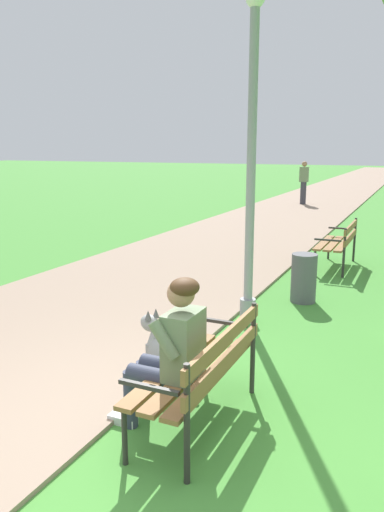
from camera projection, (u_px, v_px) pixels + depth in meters
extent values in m
plane|color=#478E38|center=(115.00, 446.00, 3.74)|extent=(120.00, 120.00, 0.00)
cube|color=gray|center=(338.00, 189.00, 25.88)|extent=(3.82, 60.00, 0.04)
cube|color=olive|center=(172.00, 367.00, 4.03)|extent=(0.14, 1.50, 0.04)
cube|color=olive|center=(192.00, 371.00, 3.96)|extent=(0.14, 1.50, 0.04)
cube|color=olive|center=(213.00, 375.00, 3.89)|extent=(0.14, 1.50, 0.04)
cube|color=olive|center=(225.00, 361.00, 3.81)|extent=(0.04, 1.50, 0.11)
cube|color=olive|center=(226.00, 338.00, 3.78)|extent=(0.04, 1.50, 0.11)
cylinder|color=#2D2B28|center=(203.00, 360.00, 4.70)|extent=(0.04, 0.04, 0.45)
cylinder|color=#2D2B28|center=(253.00, 348.00, 4.46)|extent=(0.04, 0.04, 0.85)
cube|color=#2D2B28|center=(224.00, 322.00, 4.53)|extent=(0.45, 0.04, 0.03)
cylinder|color=#2D2B28|center=(125.00, 435.00, 3.48)|extent=(0.04, 0.04, 0.45)
cylinder|color=#2D2B28|center=(187.00, 425.00, 3.24)|extent=(0.04, 0.04, 0.85)
cube|color=#2D2B28|center=(149.00, 387.00, 3.31)|extent=(0.45, 0.04, 0.03)
cube|color=olive|center=(324.00, 243.00, 9.24)|extent=(0.14, 1.50, 0.04)
cube|color=olive|center=(334.00, 243.00, 9.17)|extent=(0.14, 1.50, 0.04)
cube|color=olive|center=(344.00, 244.00, 9.10)|extent=(0.14, 1.50, 0.04)
cube|color=olive|center=(350.00, 237.00, 9.02)|extent=(0.04, 1.50, 0.11)
cube|color=olive|center=(351.00, 227.00, 8.99)|extent=(0.04, 1.50, 0.11)
cylinder|color=#2D2B28|center=(329.00, 248.00, 9.91)|extent=(0.04, 0.04, 0.45)
cylinder|color=#2D2B28|center=(355.00, 240.00, 9.67)|extent=(0.04, 0.04, 0.85)
cube|color=#2D2B28|center=(340.00, 228.00, 9.74)|extent=(0.45, 0.04, 0.03)
cylinder|color=#2D2B28|center=(315.00, 262.00, 8.69)|extent=(0.04, 0.04, 0.45)
cylinder|color=#2D2B28|center=(344.00, 253.00, 8.45)|extent=(0.04, 0.04, 0.85)
cube|color=#2D2B28|center=(328.00, 240.00, 8.52)|extent=(0.45, 0.04, 0.03)
cylinder|color=#33384C|center=(165.00, 366.00, 3.99)|extent=(0.42, 0.14, 0.14)
cylinder|color=#33384C|center=(143.00, 388.00, 4.13)|extent=(0.11, 0.11, 0.47)
cube|color=silver|center=(136.00, 408.00, 4.20)|extent=(0.24, 0.09, 0.07)
cylinder|color=#33384C|center=(153.00, 377.00, 3.82)|extent=(0.42, 0.14, 0.14)
cylinder|color=#33384C|center=(131.00, 399.00, 3.95)|extent=(0.11, 0.11, 0.47)
cube|color=silver|center=(123.00, 420.00, 4.03)|extent=(0.24, 0.09, 0.07)
cube|color=#6B7F5B|center=(184.00, 345.00, 3.76)|extent=(0.22, 0.36, 0.52)
cylinder|color=#6B7F5B|center=(188.00, 322.00, 3.94)|extent=(0.25, 0.09, 0.30)
cylinder|color=#6B7F5B|center=(164.00, 340.00, 3.59)|extent=(0.25, 0.09, 0.30)
sphere|color=#A37556|center=(181.00, 293.00, 3.69)|extent=(0.21, 0.21, 0.21)
ellipsoid|color=#472D19|center=(185.00, 287.00, 3.66)|extent=(0.22, 0.23, 0.14)
ellipsoid|color=gray|center=(173.00, 374.00, 4.55)|extent=(0.44, 0.40, 0.32)
ellipsoid|color=gray|center=(162.00, 356.00, 4.63)|extent=(0.55, 0.41, 0.48)
ellipsoid|color=#595959|center=(166.00, 354.00, 4.59)|extent=(0.40, 0.32, 0.27)
cylinder|color=gray|center=(159.00, 360.00, 4.79)|extent=(0.06, 0.06, 0.38)
cylinder|color=gray|center=(149.00, 363.00, 4.71)|extent=(0.06, 0.06, 0.38)
cylinder|color=gray|center=(155.00, 338.00, 4.68)|extent=(0.17, 0.20, 0.19)
ellipsoid|color=gray|center=(150.00, 323.00, 4.72)|extent=(0.26, 0.22, 0.16)
cone|color=#595959|center=(144.00, 321.00, 4.79)|extent=(0.13, 0.12, 0.09)
cone|color=#595959|center=(156.00, 313.00, 4.69)|extent=(0.06, 0.06, 0.09)
cone|color=#595959|center=(148.00, 315.00, 4.64)|extent=(0.06, 0.06, 0.09)
cylinder|color=gray|center=(187.00, 396.00, 4.43)|extent=(0.27, 0.16, 0.04)
cylinder|color=gray|center=(248.00, 310.00, 6.37)|extent=(0.20, 0.20, 0.30)
cylinder|color=gray|center=(251.00, 174.00, 6.00)|extent=(0.11, 0.11, 3.74)
cylinder|color=#515156|center=(304.00, 278.00, 7.15)|extent=(0.36, 0.36, 0.70)
cylinder|color=#383842|center=(303.00, 193.00, 19.06)|extent=(0.22, 0.22, 0.88)
cube|color=#6B7F5B|center=(304.00, 174.00, 18.91)|extent=(0.32, 0.20, 0.56)
sphere|color=#A37556|center=(305.00, 164.00, 18.83)|extent=(0.20, 0.20, 0.20)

